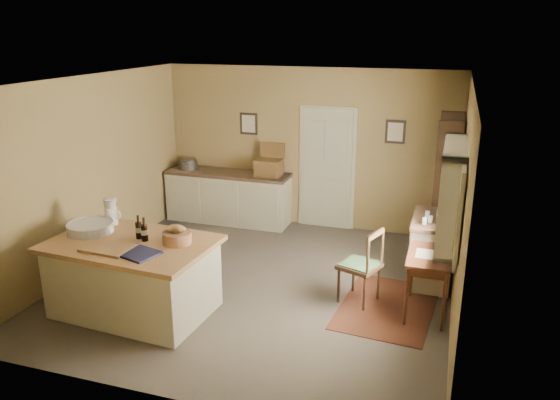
# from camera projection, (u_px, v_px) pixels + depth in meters

# --- Properties ---
(ground) EXTENTS (5.00, 5.00, 0.00)m
(ground) POSITION_uv_depth(u_px,v_px,m) (258.00, 284.00, 7.38)
(ground) COLOR brown
(ground) RESTS_ON ground
(wall_back) EXTENTS (5.00, 0.10, 2.70)m
(wall_back) POSITION_uv_depth(u_px,v_px,m) (307.00, 148.00, 9.24)
(wall_back) COLOR olive
(wall_back) RESTS_ON ground
(wall_front) EXTENTS (5.00, 0.10, 2.70)m
(wall_front) POSITION_uv_depth(u_px,v_px,m) (157.00, 266.00, 4.71)
(wall_front) COLOR olive
(wall_front) RESTS_ON ground
(wall_left) EXTENTS (0.10, 5.00, 2.70)m
(wall_left) POSITION_uv_depth(u_px,v_px,m) (91.00, 173.00, 7.70)
(wall_left) COLOR olive
(wall_left) RESTS_ON ground
(wall_right) EXTENTS (0.10, 5.00, 2.70)m
(wall_right) POSITION_uv_depth(u_px,v_px,m) (462.00, 207.00, 6.25)
(wall_right) COLOR olive
(wall_right) RESTS_ON ground
(ceiling) EXTENTS (5.00, 5.00, 0.00)m
(ceiling) POSITION_uv_depth(u_px,v_px,m) (255.00, 81.00, 6.56)
(ceiling) COLOR silver
(ceiling) RESTS_ON wall_back
(door) EXTENTS (0.97, 0.06, 2.11)m
(door) POSITION_uv_depth(u_px,v_px,m) (327.00, 167.00, 9.20)
(door) COLOR #AFAE93
(door) RESTS_ON ground
(framed_prints) EXTENTS (2.82, 0.02, 0.38)m
(framed_prints) POSITION_uv_depth(u_px,v_px,m) (319.00, 128.00, 9.05)
(framed_prints) COLOR black
(framed_prints) RESTS_ON ground
(window) EXTENTS (0.25, 1.99, 1.12)m
(window) POSITION_uv_depth(u_px,v_px,m) (456.00, 195.00, 6.03)
(window) COLOR #BFB699
(window) RESTS_ON ground
(work_island) EXTENTS (2.00, 1.38, 1.20)m
(work_island) POSITION_uv_depth(u_px,v_px,m) (133.00, 274.00, 6.55)
(work_island) COLOR #BFB699
(work_island) RESTS_ON ground
(sideboard) EXTENTS (2.20, 0.62, 1.18)m
(sideboard) POSITION_uv_depth(u_px,v_px,m) (229.00, 195.00, 9.62)
(sideboard) COLOR #BFB699
(sideboard) RESTS_ON ground
(rug) EXTENTS (1.23, 1.69, 0.01)m
(rug) POSITION_uv_depth(u_px,v_px,m) (387.00, 307.00, 6.77)
(rug) COLOR #411D0F
(rug) RESTS_ON ground
(writing_desk) EXTENTS (0.50, 0.82, 0.82)m
(writing_desk) POSITION_uv_depth(u_px,v_px,m) (429.00, 263.00, 6.44)
(writing_desk) COLOR #361B10
(writing_desk) RESTS_ON ground
(desk_chair) EXTENTS (0.57, 0.57, 0.96)m
(desk_chair) POSITION_uv_depth(u_px,v_px,m) (359.00, 266.00, 6.78)
(desk_chair) COLOR black
(desk_chair) RESTS_ON ground
(right_cabinet) EXTENTS (0.56, 1.01, 0.99)m
(right_cabinet) POSITION_uv_depth(u_px,v_px,m) (432.00, 249.00, 7.36)
(right_cabinet) COLOR #BFB699
(right_cabinet) RESTS_ON ground
(shelving_unit) EXTENTS (0.36, 0.95, 2.11)m
(shelving_unit) POSITION_uv_depth(u_px,v_px,m) (450.00, 187.00, 8.07)
(shelving_unit) COLOR black
(shelving_unit) RESTS_ON ground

